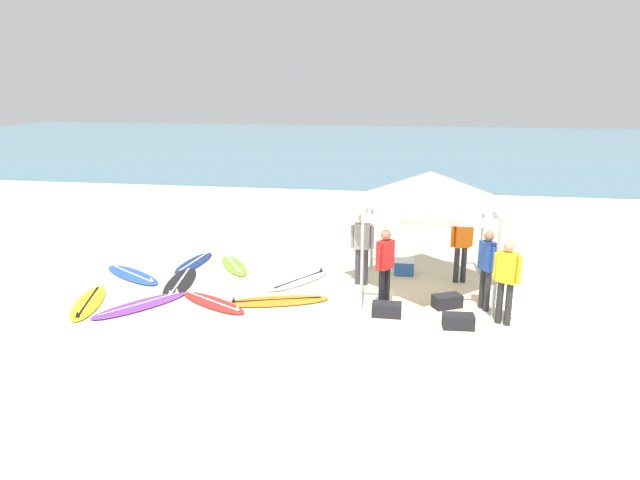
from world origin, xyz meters
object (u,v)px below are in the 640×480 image
at_px(canopy_tent, 430,188).
at_px(person_red, 385,263).
at_px(surfboard_lime, 234,265).
at_px(cooler_box, 404,267).
at_px(surfboard_blue, 133,275).
at_px(surfboard_black, 180,282).
at_px(gear_bag_by_pole, 387,310).
at_px(surfboard_purple, 141,305).
at_px(person_blue, 487,265).
at_px(surfboard_navy, 194,263).
at_px(gear_bag_near_tent, 458,321).
at_px(surfboard_yellow, 88,303).
at_px(person_orange, 462,242).
at_px(surfboard_white, 299,280).
at_px(person_grey, 362,244).
at_px(person_yellow, 506,277).
at_px(surfboard_orange, 277,301).
at_px(gear_bag_on_sand, 447,301).
at_px(surfboard_red, 213,303).

distance_m(canopy_tent, person_red, 2.07).
height_order(surfboard_lime, cooler_box, cooler_box).
distance_m(surfboard_blue, cooler_box, 6.73).
relative_size(surfboard_black, gear_bag_by_pole, 3.81).
xyz_separation_m(surfboard_purple, person_blue, (7.22, 1.04, 0.95)).
height_order(surfboard_lime, person_blue, person_blue).
xyz_separation_m(surfboard_navy, gear_bag_near_tent, (6.59, -3.04, 0.10)).
bearing_deg(canopy_tent, surfboard_lime, 169.35).
xyz_separation_m(surfboard_blue, surfboard_yellow, (-0.07, -1.88, 0.00)).
bearing_deg(surfboard_navy, person_orange, -2.67).
xyz_separation_m(surfboard_blue, person_red, (6.23, -1.03, 0.95)).
height_order(surfboard_white, person_grey, person_grey).
bearing_deg(person_blue, gear_bag_by_pole, -160.79).
xyz_separation_m(surfboard_blue, surfboard_navy, (1.13, 1.20, 0.00)).
distance_m(person_blue, gear_bag_near_tent, 1.49).
bearing_deg(canopy_tent, person_grey, 174.68).
bearing_deg(surfboard_blue, person_orange, 6.34).
bearing_deg(surfboard_black, person_grey, 9.04).
relative_size(person_blue, person_yellow, 1.00).
height_order(surfboard_orange, person_orange, person_orange).
relative_size(surfboard_orange, person_blue, 1.37).
xyz_separation_m(surfboard_lime, gear_bag_on_sand, (5.32, -1.92, 0.10)).
bearing_deg(surfboard_white, gear_bag_near_tent, -30.50).
bearing_deg(gear_bag_on_sand, surfboard_orange, -175.01).
height_order(canopy_tent, cooler_box, canopy_tent).
relative_size(surfboard_yellow, person_orange, 1.24).
relative_size(person_red, person_blue, 1.00).
height_order(surfboard_orange, person_grey, person_grey).
bearing_deg(surfboard_white, surfboard_yellow, -152.98).
distance_m(surfboard_navy, gear_bag_by_pole, 5.83).
height_order(surfboard_blue, gear_bag_on_sand, gear_bag_on_sand).
relative_size(person_grey, cooler_box, 3.42).
xyz_separation_m(surfboard_black, cooler_box, (5.24, 1.56, 0.16)).
height_order(surfboard_white, surfboard_navy, same).
height_order(surfboard_orange, person_red, person_red).
height_order(person_grey, gear_bag_on_sand, person_grey).
height_order(person_red, person_grey, same).
xyz_separation_m(surfboard_red, person_yellow, (6.02, -0.05, 0.95)).
relative_size(surfboard_white, gear_bag_near_tent, 3.17).
bearing_deg(surfboard_red, person_yellow, -0.48).
bearing_deg(surfboard_purple, surfboard_red, 13.87).
height_order(surfboard_red, gear_bag_on_sand, gear_bag_on_sand).
bearing_deg(gear_bag_by_pole, person_orange, 55.58).
bearing_deg(cooler_box, person_red, -99.44).
xyz_separation_m(person_grey, gear_bag_by_pole, (0.69, -1.82, -0.85)).
bearing_deg(gear_bag_near_tent, person_yellow, 21.50).
bearing_deg(person_blue, surfboard_orange, -175.58).
height_order(surfboard_navy, person_grey, person_grey).
relative_size(surfboard_red, gear_bag_by_pole, 3.17).
xyz_separation_m(surfboard_yellow, cooler_box, (6.68, 3.11, 0.16)).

